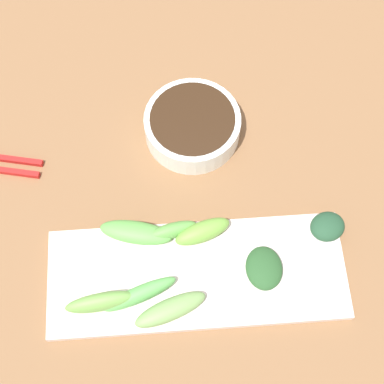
# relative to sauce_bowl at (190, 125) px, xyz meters

# --- Properties ---
(tabletop) EXTENTS (2.10, 2.10, 0.02)m
(tabletop) POSITION_rel_sauce_bowl_xyz_m (0.12, -0.03, -0.03)
(tabletop) COLOR brown
(tabletop) RESTS_ON ground
(sauce_bowl) EXTENTS (0.14, 0.14, 0.04)m
(sauce_bowl) POSITION_rel_sauce_bowl_xyz_m (0.00, 0.00, 0.00)
(sauce_bowl) COLOR white
(sauce_bowl) RESTS_ON tabletop
(serving_plate) EXTENTS (0.14, 0.39, 0.01)m
(serving_plate) POSITION_rel_sauce_bowl_xyz_m (0.22, -0.01, -0.02)
(serving_plate) COLOR silver
(serving_plate) RESTS_ON tabletop
(broccoli_leafy_0) EXTENTS (0.05, 0.06, 0.02)m
(broccoli_leafy_0) POSITION_rel_sauce_bowl_xyz_m (0.17, 0.17, 0.00)
(broccoli_leafy_0) COLOR #23492F
(broccoli_leafy_0) RESTS_ON serving_plate
(broccoli_stalk_1) EXTENTS (0.05, 0.10, 0.02)m
(broccoli_stalk_1) POSITION_rel_sauce_bowl_xyz_m (0.24, -0.08, 0.00)
(broccoli_stalk_1) COLOR #5EAF54
(broccoli_stalk_1) RESTS_ON serving_plate
(broccoli_stalk_2) EXTENTS (0.05, 0.10, 0.02)m
(broccoli_stalk_2) POSITION_rel_sauce_bowl_xyz_m (0.16, -0.09, -0.00)
(broccoli_stalk_2) COLOR #5FA94A
(broccoli_stalk_2) RESTS_ON serving_plate
(broccoli_leafy_3) EXTENTS (0.06, 0.05, 0.02)m
(broccoli_leafy_3) POSITION_rel_sauce_bowl_xyz_m (0.22, 0.08, -0.00)
(broccoli_leafy_3) COLOR #295429
(broccoli_leafy_3) RESTS_ON serving_plate
(broccoli_stalk_4) EXTENTS (0.06, 0.10, 0.02)m
(broccoli_stalk_4) POSITION_rel_sauce_bowl_xyz_m (0.27, -0.05, -0.00)
(broccoli_stalk_4) COLOR #75A057
(broccoli_stalk_4) RESTS_ON serving_plate
(broccoli_stalk_5) EXTENTS (0.03, 0.09, 0.03)m
(broccoli_stalk_5) POSITION_rel_sauce_bowl_xyz_m (0.25, -0.13, 0.01)
(broccoli_stalk_5) COLOR #71AC4D
(broccoli_stalk_5) RESTS_ON serving_plate
(broccoli_stalk_6) EXTENTS (0.03, 0.07, 0.02)m
(broccoli_stalk_6) POSITION_rel_sauce_bowl_xyz_m (0.16, -0.04, 0.00)
(broccoli_stalk_6) COLOR #5EA046
(broccoli_stalk_6) RESTS_ON serving_plate
(broccoli_stalk_7) EXTENTS (0.05, 0.08, 0.03)m
(broccoli_stalk_7) POSITION_rel_sauce_bowl_xyz_m (0.17, 0.00, 0.00)
(broccoli_stalk_7) COLOR #70AB40
(broccoli_stalk_7) RESTS_ON serving_plate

